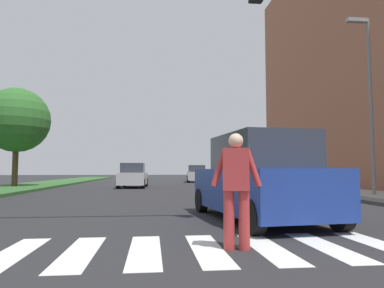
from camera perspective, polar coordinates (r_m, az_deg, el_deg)
The scene contains 10 objects.
ground_plane at distance 28.19m, azimuth -5.73°, elevation -6.58°, with size 140.00×140.00×0.00m, color #262628.
crosswalk at distance 5.34m, azimuth -2.50°, elevation -16.56°, with size 6.75×2.20×0.01m.
median_strip at distance 27.49m, azimuth -24.35°, elevation -6.13°, with size 4.21×64.00×0.15m, color #2D5B28.
tree_far at distance 25.89m, azimuth -26.24°, elevation 3.43°, with size 4.19×4.19×6.37m.
sidewalk_right at distance 27.91m, azimuth 13.90°, elevation -6.35°, with size 3.00×64.00×0.15m, color #9E9991.
street_lamp_right at distance 16.93m, azimuth 26.36°, elevation 7.94°, with size 1.02×0.24×7.50m.
pedestrian_performer at distance 5.28m, azimuth 7.08°, elevation -6.50°, with size 0.75×0.32×1.69m.
suv_crossing at distance 8.44m, azimuth 10.58°, elevation -5.63°, with size 2.45×4.79×1.97m.
sedan_midblock at distance 24.49m, azimuth -9.39°, elevation -5.11°, with size 1.95×4.23×1.64m.
sedan_distant at distance 35.58m, azimuth 0.74°, elevation -4.86°, with size 2.21×4.44×1.68m.
Camera 1 is at (-0.36, 1.84, 1.14)m, focal length 33.33 mm.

